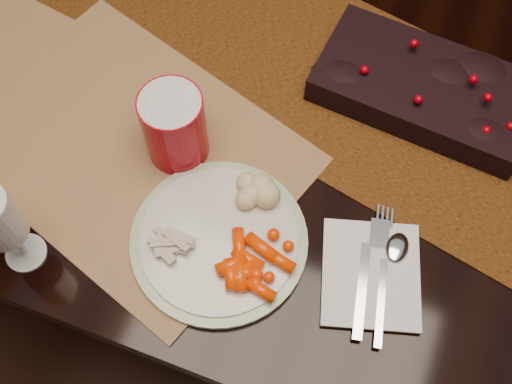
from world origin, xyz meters
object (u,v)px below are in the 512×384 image
at_px(dining_table, 306,186).
at_px(mashed_potatoes, 256,191).
at_px(napkin, 371,274).
at_px(wine_glass, 6,230).
at_px(centerpiece, 426,85).
at_px(dinner_plate, 219,240).
at_px(baby_carrots, 254,269).
at_px(placemat_main, 131,150).
at_px(turkey_shreds, 171,245).
at_px(red_cup, 175,127).

xyz_separation_m(dining_table, mashed_potatoes, (-0.02, -0.24, 0.41)).
relative_size(napkin, wine_glass, 0.93).
xyz_separation_m(centerpiece, dinner_plate, (-0.21, -0.35, -0.03)).
xyz_separation_m(dining_table, baby_carrots, (0.01, -0.35, 0.40)).
height_order(centerpiece, baby_carrots, centerpiece).
height_order(placemat_main, wine_glass, wine_glass).
xyz_separation_m(placemat_main, baby_carrots, (0.25, -0.12, 0.03)).
relative_size(centerpiece, placemat_main, 0.66).
bearing_deg(napkin, turkey_shreds, 177.24).
xyz_separation_m(placemat_main, red_cup, (0.07, 0.03, 0.07)).
relative_size(dinner_plate, red_cup, 2.00).
distance_m(placemat_main, red_cup, 0.10).
height_order(dining_table, mashed_potatoes, mashed_potatoes).
height_order(placemat_main, dinner_plate, dinner_plate).
distance_m(centerpiece, baby_carrots, 0.40).
xyz_separation_m(dining_table, napkin, (0.16, -0.29, 0.38)).
bearing_deg(napkin, mashed_potatoes, 149.40).
bearing_deg(turkey_shreds, dinner_plate, 31.83).
relative_size(mashed_potatoes, turkey_shreds, 1.03).
bearing_deg(mashed_potatoes, dining_table, 84.15).
bearing_deg(turkey_shreds, dining_table, 72.95).
distance_m(mashed_potatoes, red_cup, 0.15).
relative_size(baby_carrots, turkey_shreds, 1.52).
height_order(red_cup, wine_glass, wine_glass).
relative_size(baby_carrots, wine_glass, 0.64).
bearing_deg(baby_carrots, turkey_shreds, -176.98).
height_order(dinner_plate, mashed_potatoes, mashed_potatoes).
relative_size(mashed_potatoes, red_cup, 0.57).
height_order(napkin, wine_glass, wine_glass).
bearing_deg(napkin, dining_table, 103.54).
bearing_deg(wine_glass, baby_carrots, 14.62).
bearing_deg(red_cup, turkey_shreds, -69.39).
relative_size(placemat_main, turkey_shreds, 7.13).
bearing_deg(dinner_plate, wine_glass, -156.18).
bearing_deg(mashed_potatoes, turkey_shreds, -126.47).
relative_size(turkey_shreds, red_cup, 0.55).
relative_size(napkin, red_cup, 1.24).
relative_size(centerpiece, baby_carrots, 3.11).
relative_size(mashed_potatoes, wine_glass, 0.43).
height_order(dining_table, placemat_main, placemat_main).
height_order(dining_table, turkey_shreds, turkey_shreds).
relative_size(dining_table, baby_carrots, 16.73).
bearing_deg(turkey_shreds, red_cup, 110.61).
bearing_deg(centerpiece, dinner_plate, -121.25).
bearing_deg(red_cup, centerpiece, 34.62).
bearing_deg(red_cup, dining_table, 49.87).
distance_m(baby_carrots, wine_glass, 0.33).
distance_m(dining_table, placemat_main, 0.50).
height_order(baby_carrots, red_cup, red_cup).
relative_size(placemat_main, wine_glass, 2.98).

